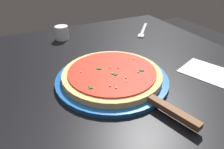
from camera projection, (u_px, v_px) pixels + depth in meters
The scene contains 7 objects.
restaurant_table at pixel (134, 123), 0.63m from camera, with size 1.11×0.85×0.77m.
serving_plate at pixel (112, 79), 0.57m from camera, with size 0.30×0.30×0.01m, color #195199.
pizza at pixel (112, 74), 0.56m from camera, with size 0.27×0.27×0.02m.
pizza_server at pixel (157, 102), 0.47m from camera, with size 0.22×0.10×0.01m.
cup_small_sauce at pixel (62, 33), 0.83m from camera, with size 0.05×0.05×0.05m, color silver.
napkin_folded_right at pixel (210, 73), 0.61m from camera, with size 0.15×0.11×0.00m, color white.
fork at pixel (143, 31), 0.92m from camera, with size 0.15×0.14×0.00m.
Camera 1 is at (0.39, -0.26, 1.08)m, focal length 33.69 mm.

